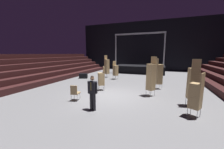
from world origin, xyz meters
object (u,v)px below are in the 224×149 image
at_px(chair_stack_mid_right, 159,74).
at_px(man_with_tie, 92,91).
at_px(chair_stack_mid_centre, 107,66).
at_px(loose_chair_near_man, 75,92).
at_px(chair_stack_rear_right, 115,70).
at_px(stage_riser, 140,69).
at_px(chair_stack_front_left, 151,77).
at_px(chair_stack_front_right, 101,79).
at_px(chair_stack_rear_left, 193,83).
at_px(equipment_road_case, 83,76).
at_px(chair_stack_mid_left, 196,95).

bearing_deg(chair_stack_mid_right, man_with_tie, -52.65).
bearing_deg(chair_stack_mid_centre, loose_chair_near_man, 37.24).
bearing_deg(man_with_tie, chair_stack_rear_right, -69.39).
xyz_separation_m(man_with_tie, chair_stack_mid_centre, (-2.90, 8.69, 0.31)).
distance_m(stage_riser, chair_stack_front_left, 10.87).
bearing_deg(chair_stack_front_left, chair_stack_rear_right, -13.97).
bearing_deg(stage_riser, chair_stack_mid_centre, -120.17).
relative_size(chair_stack_mid_right, chair_stack_mid_centre, 0.93).
bearing_deg(chair_stack_front_right, stage_riser, -41.02).
relative_size(man_with_tie, chair_stack_mid_centre, 0.67).
height_order(man_with_tie, chair_stack_rear_left, chair_stack_rear_left).
relative_size(chair_stack_front_left, chair_stack_rear_right, 1.30).
height_order(chair_stack_front_left, chair_stack_rear_right, chair_stack_front_left).
relative_size(man_with_tie, chair_stack_rear_right, 0.87).
height_order(equipment_road_case, loose_chair_near_man, loose_chair_near_man).
distance_m(chair_stack_mid_left, loose_chair_near_man, 6.10).
bearing_deg(loose_chair_near_man, chair_stack_front_left, 21.25).
distance_m(chair_stack_mid_right, chair_stack_rear_left, 3.47).
relative_size(stage_riser, chair_stack_mid_right, 2.88).
height_order(chair_stack_mid_left, chair_stack_rear_right, same).
height_order(chair_stack_front_right, loose_chair_near_man, chair_stack_front_right).
bearing_deg(man_with_tie, stage_riser, -81.01).
xyz_separation_m(chair_stack_mid_centre, chair_stack_rear_right, (1.33, -0.77, -0.29)).
height_order(man_with_tie, chair_stack_mid_left, chair_stack_mid_left).
distance_m(stage_riser, chair_stack_front_right, 10.56).
height_order(stage_riser, chair_stack_mid_right, stage_riser).
relative_size(chair_stack_front_left, equipment_road_case, 2.84).
relative_size(equipment_road_case, loose_chair_near_man, 0.95).
xyz_separation_m(chair_stack_front_left, chair_stack_rear_left, (2.15, -1.00, -0.04)).
distance_m(chair_stack_mid_right, loose_chair_near_man, 6.40).
distance_m(chair_stack_front_left, chair_stack_rear_left, 2.37).
relative_size(man_with_tie, chair_stack_mid_left, 0.87).
distance_m(chair_stack_front_right, equipment_road_case, 5.54).
height_order(man_with_tie, chair_stack_mid_centre, chair_stack_mid_centre).
relative_size(chair_stack_front_right, chair_stack_mid_left, 0.91).
xyz_separation_m(man_with_tie, loose_chair_near_man, (-1.60, 0.79, -0.43)).
bearing_deg(chair_stack_front_left, loose_chair_near_man, 66.63).
bearing_deg(chair_stack_mid_right, loose_chair_near_man, -68.93).
height_order(chair_stack_front_left, loose_chair_near_man, chair_stack_front_left).
xyz_separation_m(stage_riser, chair_stack_front_left, (2.35, -10.59, 0.68)).
xyz_separation_m(man_with_tie, chair_stack_rear_left, (4.60, 2.26, 0.27)).
height_order(man_with_tie, equipment_road_case, man_with_tie).
distance_m(chair_stack_mid_left, chair_stack_rear_left, 1.37).
bearing_deg(chair_stack_rear_left, stage_riser, 100.76).
relative_size(stage_riser, chair_stack_front_left, 2.69).
bearing_deg(chair_stack_front_right, chair_stack_rear_right, -28.72).
relative_size(chair_stack_mid_left, loose_chair_near_man, 2.08).
xyz_separation_m(stage_riser, chair_stack_mid_right, (2.79, -8.58, 0.60)).
xyz_separation_m(chair_stack_front_left, chair_stack_mid_right, (0.44, 2.02, -0.08)).
distance_m(equipment_road_case, loose_chair_near_man, 7.28).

